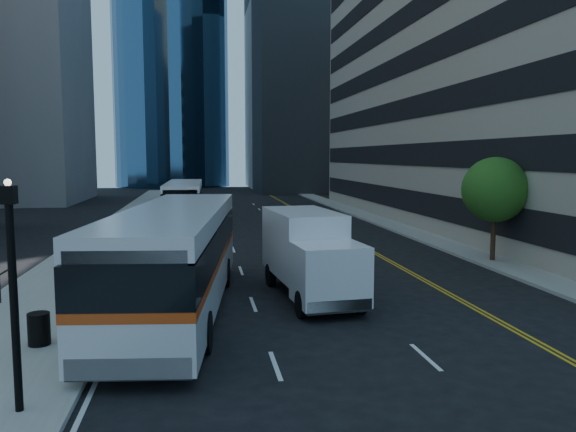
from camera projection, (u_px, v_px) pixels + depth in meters
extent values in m
plane|color=black|center=(364.00, 316.00, 18.66)|extent=(160.00, 160.00, 0.00)
cube|color=gray|center=(130.00, 227.00, 41.59)|extent=(5.00, 90.00, 0.15)
cube|color=gray|center=(383.00, 222.00, 44.60)|extent=(2.00, 90.00, 0.15)
cube|color=gray|center=(345.00, 0.00, 88.98)|extent=(30.00, 28.00, 60.00)
cylinder|color=#332114|center=(493.00, 238.00, 27.77)|extent=(0.24, 0.24, 2.20)
sphere|color=#1D4C15|center=(495.00, 190.00, 27.52)|extent=(3.20, 3.20, 3.20)
cylinder|color=black|center=(14.00, 309.00, 11.14)|extent=(0.16, 0.16, 4.20)
cube|color=black|center=(8.00, 195.00, 10.90)|extent=(0.28, 0.28, 0.36)
cube|color=silver|center=(177.00, 282.00, 19.04)|extent=(4.54, 14.01, 1.26)
cube|color=#BF3F12|center=(176.00, 260.00, 18.96)|extent=(4.56, 14.03, 0.25)
cube|color=black|center=(176.00, 242.00, 18.89)|extent=(4.56, 14.03, 1.03)
cube|color=silver|center=(176.00, 216.00, 18.80)|extent=(4.54, 14.01, 0.57)
cylinder|color=black|center=(101.00, 334.00, 14.93)|extent=(0.47, 1.18, 1.15)
cylinder|color=black|center=(205.00, 332.00, 15.04)|extent=(0.47, 1.18, 1.15)
cylinder|color=black|center=(157.00, 273.00, 22.68)|extent=(0.47, 1.18, 1.15)
cylinder|color=black|center=(225.00, 273.00, 22.79)|extent=(0.47, 1.18, 1.15)
cube|color=white|center=(184.00, 210.00, 45.38)|extent=(2.89, 12.44, 1.14)
cube|color=#E74815|center=(184.00, 202.00, 45.31)|extent=(2.91, 12.46, 0.23)
cube|color=black|center=(184.00, 195.00, 45.25)|extent=(2.91, 12.46, 0.93)
cube|color=white|center=(184.00, 185.00, 45.16)|extent=(2.89, 12.44, 0.52)
cylinder|color=black|center=(166.00, 221.00, 41.59)|extent=(0.33, 1.04, 1.03)
cylinder|color=black|center=(199.00, 220.00, 41.93)|extent=(0.33, 1.04, 1.03)
cylinder|color=black|center=(172.00, 212.00, 48.51)|extent=(0.33, 1.04, 1.03)
cylinder|color=black|center=(200.00, 211.00, 48.85)|extent=(0.33, 1.04, 1.03)
cube|color=silver|center=(330.00, 274.00, 18.67)|extent=(2.46, 2.29, 1.99)
cube|color=black|center=(339.00, 268.00, 17.76)|extent=(2.07, 0.25, 1.04)
cube|color=silver|center=(303.00, 242.00, 21.81)|extent=(2.69, 4.75, 2.47)
cube|color=black|center=(310.00, 284.00, 20.96)|extent=(2.25, 6.39, 0.24)
cylinder|color=black|center=(302.00, 304.00, 18.34)|extent=(0.35, 0.93, 0.91)
cylinder|color=black|center=(360.00, 300.00, 18.84)|extent=(0.35, 0.93, 0.91)
cylinder|color=black|center=(271.00, 275.00, 22.91)|extent=(0.35, 0.93, 0.91)
cylinder|color=black|center=(318.00, 272.00, 23.41)|extent=(0.35, 0.93, 0.91)
cylinder|color=black|center=(39.00, 329.00, 15.29)|extent=(0.65, 0.65, 0.88)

